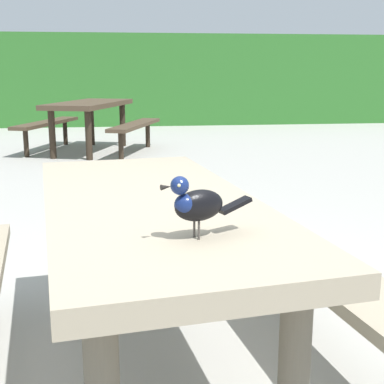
# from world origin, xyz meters

# --- Properties ---
(hedge_wall) EXTENTS (28.00, 1.69, 1.95)m
(hedge_wall) POSITION_xyz_m (0.00, 10.77, 0.97)
(hedge_wall) COLOR #2D6B28
(hedge_wall) RESTS_ON ground
(picnic_table_foreground) EXTENTS (1.91, 1.93, 0.74)m
(picnic_table_foreground) POSITION_xyz_m (0.03, 0.22, 0.56)
(picnic_table_foreground) COLOR gray
(picnic_table_foreground) RESTS_ON ground
(bird_grackle) EXTENTS (0.28, 0.13, 0.18)m
(bird_grackle) POSITION_xyz_m (0.13, -0.29, 0.84)
(bird_grackle) COLOR black
(bird_grackle) RESTS_ON picnic_table_foreground
(picnic_table_mid_left) EXTENTS (2.15, 2.17, 0.74)m
(picnic_table_mid_left) POSITION_xyz_m (-0.53, 6.37, 0.56)
(picnic_table_mid_left) COLOR #473828
(picnic_table_mid_left) RESTS_ON ground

